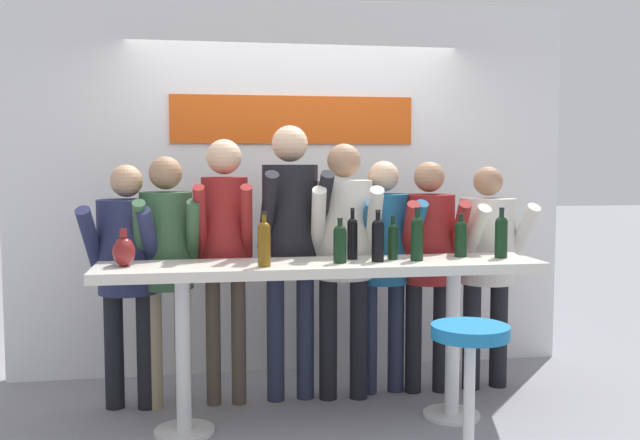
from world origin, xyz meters
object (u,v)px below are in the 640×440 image
object	(u,v)px
person_far_left	(128,260)
wine_bottle_1	(352,236)
person_left	(167,253)
tasting_table	(322,287)
wine_bottle_6	(417,236)
wine_bottle_3	(340,242)
person_right	(384,251)
decorative_vase	(124,251)
bar_stool	(470,372)
person_center_right	(344,243)
wine_bottle_2	(264,242)
wine_bottle_7	(393,240)
wine_bottle_5	(461,237)
person_center_left	(225,238)
person_center	(290,231)
wine_bottle_4	(378,238)
person_rightmost	(487,254)
wine_bottle_0	(501,235)
person_far_right	(429,251)

from	to	relation	value
person_far_left	wine_bottle_1	distance (m)	1.46
person_far_left	person_left	bearing A→B (deg)	7.40
tasting_table	wine_bottle_6	size ratio (longest dim) A/B	8.20
wine_bottle_3	person_left	bearing A→B (deg)	153.43
person_right	decorative_vase	world-z (taller)	person_right
bar_stool	person_center_right	world-z (taller)	person_center_right
wine_bottle_2	wine_bottle_7	size ratio (longest dim) A/B	1.18
wine_bottle_6	person_center_right	bearing A→B (deg)	127.94
person_right	wine_bottle_5	size ratio (longest dim) A/B	5.88
person_center_left	person_center_right	xyz separation A→B (m)	(0.79, -0.02, -0.04)
person_center_left	wine_bottle_1	size ratio (longest dim) A/B	5.48
person_center_left	person_center	bearing A→B (deg)	6.96
person_center	person_center_right	size ratio (longest dim) A/B	1.07
tasting_table	wine_bottle_4	distance (m)	0.45
person_rightmost	wine_bottle_0	world-z (taller)	person_rightmost
wine_bottle_7	person_far_right	bearing A→B (deg)	49.19
person_center_left	person_center_right	size ratio (longest dim) A/B	1.01
bar_stool	wine_bottle_7	distance (m)	1.01
person_center_right	wine_bottle_2	xyz separation A→B (m)	(-0.59, -0.57, 0.08)
person_center	decorative_vase	xyz separation A→B (m)	(-1.03, -0.47, -0.06)
person_right	wine_bottle_6	xyz separation A→B (m)	(0.07, -0.55, 0.16)
person_right	person_rightmost	size ratio (longest dim) A/B	1.02
tasting_table	person_far_left	size ratio (longest dim) A/B	1.69
tasting_table	person_far_left	bearing A→B (deg)	157.58
person_center	wine_bottle_1	world-z (taller)	person_center
person_left	person_center	bearing A→B (deg)	-1.96
person_center_right	person_right	bearing A→B (deg)	22.91
wine_bottle_1	decorative_vase	distance (m)	1.38
person_center_right	wine_bottle_0	world-z (taller)	person_center_right
bar_stool	wine_bottle_2	distance (m)	1.35
wine_bottle_1	wine_bottle_6	distance (m)	0.40
wine_bottle_0	wine_bottle_4	bearing A→B (deg)	-176.98
person_far_right	wine_bottle_4	xyz separation A→B (m)	(-0.49, -0.52, 0.15)
person_center	wine_bottle_4	size ratio (longest dim) A/B	5.86
tasting_table	wine_bottle_0	bearing A→B (deg)	0.76
person_far_left	wine_bottle_3	distance (m)	1.41
wine_bottle_6	wine_bottle_2	bearing A→B (deg)	-173.87
wine_bottle_6	wine_bottle_7	bearing A→B (deg)	151.01
person_far_left	decorative_vase	distance (m)	0.49
person_far_left	wine_bottle_4	xyz separation A→B (m)	(1.53, -0.52, 0.17)
person_center	wine_bottle_7	size ratio (longest dim) A/B	6.82
person_center_right	wine_bottle_7	size ratio (longest dim) A/B	6.39
person_center_right	wine_bottle_7	xyz separation A→B (m)	(0.23, -0.39, 0.06)
person_far_left	wine_bottle_0	xyz separation A→B (m)	(2.34, -0.48, 0.18)
bar_stool	person_left	distance (m)	2.07
bar_stool	wine_bottle_1	distance (m)	1.14
person_left	wine_bottle_2	xyz separation A→B (m)	(0.58, -0.60, 0.13)
person_center_left	wine_bottle_6	distance (m)	1.25
person_rightmost	person_left	bearing A→B (deg)	174.17
wine_bottle_0	decorative_vase	xyz separation A→B (m)	(-2.31, 0.00, -0.06)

